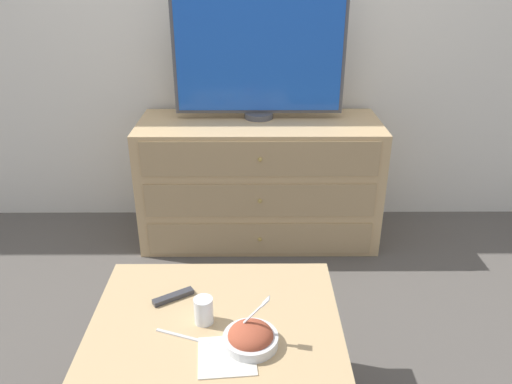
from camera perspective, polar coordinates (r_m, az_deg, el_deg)
The scene contains 10 objects.
ground_plane at distance 3.40m, azimuth -0.45°, elevation -2.32°, with size 12.00×12.00×0.00m, color #56514C.
wall_back at distance 3.05m, azimuth -0.53°, elevation 20.08°, with size 12.00×0.05×2.60m.
dresser at distance 2.98m, azimuth 0.39°, elevation 1.28°, with size 1.38×0.55×0.73m.
tv at distance 2.84m, azimuth 0.35°, elevation 15.19°, with size 0.95×0.16×0.68m.
coffee_table at distance 1.80m, azimuth -4.52°, elevation -15.60°, with size 0.84×0.64×0.47m.
takeout_bowl at distance 1.63m, azimuth -0.74°, elevation -16.28°, with size 0.18×0.18×0.17m.
drink_cup at distance 1.71m, azimuth -5.99°, elevation -13.46°, with size 0.06×0.06×0.09m.
napkin at distance 1.61m, azimuth -3.36°, elevation -18.19°, with size 0.19×0.19×0.00m.
knife at distance 1.69m, azimuth -8.34°, elevation -16.02°, with size 0.18×0.07×0.01m.
remote_control at distance 1.84m, azimuth -9.43°, elevation -11.72°, with size 0.14×0.11×0.02m.
Camera 1 is at (0.01, -3.02, 1.58)m, focal length 35.00 mm.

